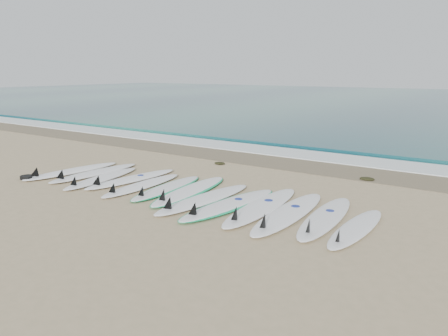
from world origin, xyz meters
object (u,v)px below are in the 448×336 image
Objects in this scene: surfboard_12 at (355,228)px; surfboard_0 at (70,171)px; leash_coil at (27,177)px; surfboard_6 at (189,191)px.

surfboard_0 is at bearing -178.73° from surfboard_12.
surfboard_0 is 1.19× the size of surfboard_12.
surfboard_0 reaches higher than leash_coil.
leash_coil is (-4.03, -1.29, -0.00)m from surfboard_6.
surfboard_6 is 1.23× the size of surfboard_12.
surfboard_0 is 0.97× the size of surfboard_6.
leash_coil is at bearing -168.70° from surfboard_6.
surfboard_12 is 7.82m from leash_coil.
surfboard_0 reaches higher than surfboard_12.
surfboard_6 reaches higher than leash_coil.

